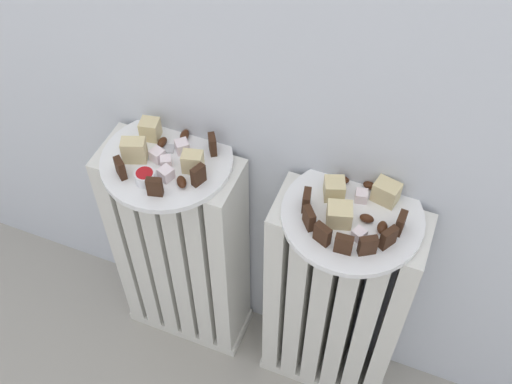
% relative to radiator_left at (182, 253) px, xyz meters
% --- Properties ---
extents(radiator_left, '(0.30, 0.13, 0.61)m').
position_rel_radiator_left_xyz_m(radiator_left, '(0.00, 0.00, 0.00)').
color(radiator_left, silver).
rests_on(radiator_left, ground_plane).
extents(radiator_right, '(0.30, 0.13, 0.61)m').
position_rel_radiator_left_xyz_m(radiator_right, '(0.37, 0.00, 0.00)').
color(radiator_right, silver).
rests_on(radiator_right, ground_plane).
extents(plate_left, '(0.26, 0.26, 0.01)m').
position_rel_radiator_left_xyz_m(plate_left, '(-0.00, 0.00, 0.32)').
color(plate_left, white).
rests_on(plate_left, radiator_left).
extents(plate_right, '(0.26, 0.26, 0.01)m').
position_rel_radiator_left_xyz_m(plate_right, '(0.37, 0.00, 0.32)').
color(plate_right, white).
rests_on(plate_right, radiator_right).
extents(dark_cake_slice_left_0, '(0.03, 0.03, 0.04)m').
position_rel_radiator_left_xyz_m(dark_cake_slice_left_0, '(-0.06, -0.07, 0.34)').
color(dark_cake_slice_left_0, '#382114').
rests_on(dark_cake_slice_left_0, plate_left).
extents(dark_cake_slice_left_1, '(0.03, 0.02, 0.04)m').
position_rel_radiator_left_xyz_m(dark_cake_slice_left_1, '(0.02, -0.09, 0.34)').
color(dark_cake_slice_left_1, '#382114').
rests_on(dark_cake_slice_left_1, plate_left).
extents(dark_cake_slice_left_2, '(0.02, 0.03, 0.04)m').
position_rel_radiator_left_xyz_m(dark_cake_slice_left_2, '(0.09, -0.03, 0.34)').
color(dark_cake_slice_left_2, '#382114').
rests_on(dark_cake_slice_left_2, plate_left).
extents(dark_cake_slice_left_3, '(0.03, 0.03, 0.04)m').
position_rel_radiator_left_xyz_m(dark_cake_slice_left_3, '(0.08, 0.05, 0.34)').
color(dark_cake_slice_left_3, '#382114').
rests_on(dark_cake_slice_left_3, plate_left).
extents(marble_cake_slice_left_0, '(0.04, 0.04, 0.04)m').
position_rel_radiator_left_xyz_m(marble_cake_slice_left_0, '(0.06, -0.01, 0.34)').
color(marble_cake_slice_left_0, beige).
rests_on(marble_cake_slice_left_0, plate_left).
extents(marble_cake_slice_left_1, '(0.05, 0.04, 0.05)m').
position_rel_radiator_left_xyz_m(marble_cake_slice_left_1, '(-0.05, -0.02, 0.35)').
color(marble_cake_slice_left_1, beige).
rests_on(marble_cake_slice_left_1, plate_left).
extents(marble_cake_slice_left_2, '(0.04, 0.04, 0.04)m').
position_rel_radiator_left_xyz_m(marble_cake_slice_left_2, '(-0.05, 0.04, 0.34)').
color(marble_cake_slice_left_2, beige).
rests_on(marble_cake_slice_left_2, plate_left).
extents(turkish_delight_left_0, '(0.03, 0.03, 0.02)m').
position_rel_radiator_left_xyz_m(turkish_delight_left_0, '(0.02, -0.05, 0.33)').
color(turkish_delight_left_0, white).
rests_on(turkish_delight_left_0, plate_left).
extents(turkish_delight_left_1, '(0.03, 0.03, 0.02)m').
position_rel_radiator_left_xyz_m(turkish_delight_left_1, '(-0.01, -0.01, 0.33)').
color(turkish_delight_left_1, white).
rests_on(turkish_delight_left_1, plate_left).
extents(turkish_delight_left_2, '(0.03, 0.03, 0.02)m').
position_rel_radiator_left_xyz_m(turkish_delight_left_2, '(0.02, 0.03, 0.34)').
color(turkish_delight_left_2, white).
rests_on(turkish_delight_left_2, plate_left).
extents(turkish_delight_left_3, '(0.03, 0.03, 0.02)m').
position_rel_radiator_left_xyz_m(turkish_delight_left_3, '(0.01, -0.02, 0.33)').
color(turkish_delight_left_3, white).
rests_on(turkish_delight_left_3, plate_left).
extents(medjool_date_left_0, '(0.02, 0.03, 0.02)m').
position_rel_radiator_left_xyz_m(medjool_date_left_0, '(0.01, 0.06, 0.33)').
color(medjool_date_left_0, '#3D1E0F').
rests_on(medjool_date_left_0, plate_left).
extents(medjool_date_left_1, '(0.03, 0.03, 0.01)m').
position_rel_radiator_left_xyz_m(medjool_date_left_1, '(0.06, -0.05, 0.33)').
color(medjool_date_left_1, '#3D1E0F').
rests_on(medjool_date_left_1, plate_left).
extents(medjool_date_left_2, '(0.02, 0.03, 0.01)m').
position_rel_radiator_left_xyz_m(medjool_date_left_2, '(-0.02, 0.03, 0.33)').
color(medjool_date_left_2, '#3D1E0F').
rests_on(medjool_date_left_2, plate_left).
extents(jam_bowl_left, '(0.04, 0.04, 0.02)m').
position_rel_radiator_left_xyz_m(jam_bowl_left, '(-0.01, -0.07, 0.34)').
color(jam_bowl_left, white).
rests_on(jam_bowl_left, plate_left).
extents(dark_cake_slice_right_0, '(0.02, 0.03, 0.04)m').
position_rel_radiator_left_xyz_m(dark_cake_slice_right_0, '(0.29, -0.02, 0.34)').
color(dark_cake_slice_right_0, '#382114').
rests_on(dark_cake_slice_right_0, plate_right).
extents(dark_cake_slice_right_1, '(0.03, 0.03, 0.04)m').
position_rel_radiator_left_xyz_m(dark_cake_slice_right_1, '(0.31, -0.05, 0.34)').
color(dark_cake_slice_right_1, '#382114').
rests_on(dark_cake_slice_right_1, plate_right).
extents(dark_cake_slice_right_2, '(0.03, 0.02, 0.04)m').
position_rel_radiator_left_xyz_m(dark_cake_slice_right_2, '(0.34, -0.08, 0.34)').
color(dark_cake_slice_right_2, '#382114').
rests_on(dark_cake_slice_right_2, plate_right).
extents(dark_cake_slice_right_3, '(0.03, 0.02, 0.04)m').
position_rel_radiator_left_xyz_m(dark_cake_slice_right_3, '(0.38, -0.08, 0.34)').
color(dark_cake_slice_right_3, '#382114').
rests_on(dark_cake_slice_right_3, plate_right).
extents(dark_cake_slice_right_4, '(0.03, 0.03, 0.04)m').
position_rel_radiator_left_xyz_m(dark_cake_slice_right_4, '(0.42, -0.07, 0.34)').
color(dark_cake_slice_right_4, '#382114').
rests_on(dark_cake_slice_right_4, plate_right).
extents(dark_cake_slice_right_5, '(0.03, 0.03, 0.04)m').
position_rel_radiator_left_xyz_m(dark_cake_slice_right_5, '(0.45, -0.04, 0.34)').
color(dark_cake_slice_right_5, '#382114').
rests_on(dark_cake_slice_right_5, plate_right).
extents(dark_cake_slice_right_6, '(0.01, 0.03, 0.04)m').
position_rel_radiator_left_xyz_m(dark_cake_slice_right_6, '(0.46, -0.01, 0.34)').
color(dark_cake_slice_right_6, '#382114').
rests_on(dark_cake_slice_right_6, plate_right).
extents(marble_cake_slice_right_0, '(0.05, 0.04, 0.04)m').
position_rel_radiator_left_xyz_m(marble_cake_slice_right_0, '(0.42, 0.05, 0.34)').
color(marble_cake_slice_right_0, beige).
rests_on(marble_cake_slice_right_0, plate_right).
extents(marble_cake_slice_right_1, '(0.05, 0.05, 0.04)m').
position_rel_radiator_left_xyz_m(marble_cake_slice_right_1, '(0.35, -0.03, 0.34)').
color(marble_cake_slice_right_1, beige).
rests_on(marble_cake_slice_right_1, plate_right).
extents(marble_cake_slice_right_2, '(0.05, 0.05, 0.04)m').
position_rel_radiator_left_xyz_m(marble_cake_slice_right_2, '(0.33, 0.03, 0.34)').
color(marble_cake_slice_right_2, beige).
rests_on(marble_cake_slice_right_2, plate_right).
extents(turkish_delight_right_0, '(0.03, 0.03, 0.02)m').
position_rel_radiator_left_xyz_m(turkish_delight_right_0, '(0.40, -0.05, 0.33)').
color(turkish_delight_right_0, white).
rests_on(turkish_delight_right_0, plate_right).
extents(turkish_delight_right_1, '(0.03, 0.03, 0.02)m').
position_rel_radiator_left_xyz_m(turkish_delight_right_1, '(0.38, 0.04, 0.33)').
color(turkish_delight_right_1, white).
rests_on(turkish_delight_right_1, plate_right).
extents(medjool_date_right_0, '(0.03, 0.02, 0.01)m').
position_rel_radiator_left_xyz_m(medjool_date_right_0, '(0.40, -0.01, 0.33)').
color(medjool_date_right_0, '#3D1E0F').
rests_on(medjool_date_right_0, plate_right).
extents(medjool_date_right_1, '(0.02, 0.03, 0.02)m').
position_rel_radiator_left_xyz_m(medjool_date_right_1, '(0.43, -0.02, 0.33)').
color(medjool_date_right_1, '#3D1E0F').
rests_on(medjool_date_right_1, plate_right).
extents(medjool_date_right_2, '(0.03, 0.02, 0.02)m').
position_rel_radiator_left_xyz_m(medjool_date_right_2, '(0.33, 0.07, 0.33)').
color(medjool_date_right_2, '#3D1E0F').
rests_on(medjool_date_right_2, plate_right).
extents(medjool_date_right_3, '(0.03, 0.02, 0.01)m').
position_rel_radiator_left_xyz_m(medjool_date_right_3, '(0.38, 0.07, 0.33)').
color(medjool_date_right_3, '#3D1E0F').
rests_on(medjool_date_right_3, plate_right).
extents(fork, '(0.04, 0.09, 0.00)m').
position_rel_radiator_left_xyz_m(fork, '(0.00, -0.00, 0.32)').
color(fork, '#B7B7BC').
rests_on(fork, plate_left).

